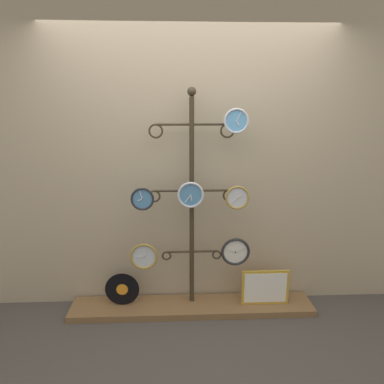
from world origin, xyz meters
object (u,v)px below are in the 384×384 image
clock_middle_center (191,195)px  vinyl_record (122,289)px  display_stand (192,224)px  clock_top_right (236,121)px  picture_frame (265,287)px  clock_bottom_left (144,256)px  clock_bottom_right (235,252)px  clock_middle_left (142,199)px  clock_middle_right (237,197)px

clock_middle_center → vinyl_record: (-0.62, 0.05, -0.89)m
display_stand → clock_top_right: (0.35, -0.10, 0.91)m
picture_frame → clock_bottom_left: bearing=-179.8°
clock_bottom_right → clock_bottom_left: bearing=-178.9°
clock_middle_center → clock_bottom_right: 0.66m
clock_top_right → display_stand: bearing=163.7°
display_stand → clock_middle_left: 0.51m
display_stand → picture_frame: size_ratio=4.63×
clock_middle_left → display_stand: bearing=13.7°
clock_middle_center → clock_middle_right: (0.40, -0.00, -0.03)m
clock_bottom_right → vinyl_record: clock_bottom_right is taller
clock_middle_right → vinyl_record: 1.33m
clock_bottom_right → clock_top_right: bearing=-138.6°
clock_middle_center → clock_top_right: bearing=-1.9°
display_stand → clock_bottom_right: bearing=-11.6°
clock_bottom_right → picture_frame: size_ratio=0.60×
clock_top_right → clock_middle_left: clock_top_right is taller
display_stand → clock_bottom_left: size_ratio=8.15×
clock_top_right → clock_bottom_left: (-0.78, 0.01, -1.16)m
clock_middle_left → clock_middle_right: 0.80m
display_stand → picture_frame: bearing=-7.7°
clock_middle_left → picture_frame: bearing=0.6°
display_stand → clock_top_right: bearing=-16.3°
display_stand → clock_bottom_right: 0.46m
clock_middle_left → clock_bottom_right: size_ratio=0.77×
picture_frame → clock_bottom_right: bearing=177.7°
clock_bottom_left → clock_middle_right: bearing=0.1°
clock_middle_center → clock_bottom_left: 0.68m
clock_top_right → picture_frame: bearing=2.6°
display_stand → clock_middle_center: display_stand is taller
clock_bottom_left → clock_bottom_right: (0.81, 0.02, 0.02)m
clock_middle_left → clock_top_right: bearing=-0.1°
clock_middle_left → picture_frame: (1.08, 0.01, -0.85)m
vinyl_record → clock_bottom_right: bearing=-1.9°
clock_top_right → clock_middle_right: clock_top_right is taller
clock_bottom_left → clock_middle_center: bearing=0.4°
display_stand → clock_bottom_right: (0.38, -0.08, -0.23)m
clock_middle_center → clock_bottom_left: clock_middle_center is taller
clock_top_right → vinyl_record: size_ratio=0.66×
clock_bottom_right → picture_frame: (0.28, -0.01, -0.35)m
display_stand → clock_middle_right: size_ratio=9.53×
clock_middle_right → vinyl_record: clock_middle_right is taller
display_stand → vinyl_record: display_stand is taller
clock_middle_right → clock_top_right: bearing=-159.3°
clock_middle_center → display_stand: bearing=81.5°
clock_bottom_right → vinyl_record: bearing=178.1°
clock_middle_right → clock_bottom_left: size_ratio=0.85×
clock_middle_right → clock_bottom_right: 0.50m
clock_middle_left → clock_middle_center: (0.40, 0.01, 0.03)m
clock_middle_center → clock_bottom_right: bearing=1.9°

